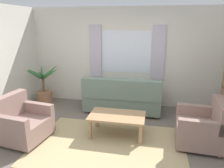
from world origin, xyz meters
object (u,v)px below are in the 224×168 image
(couch, at_px, (122,98))
(armchair_left, at_px, (22,123))
(potted_plant, at_px, (44,89))
(coffee_table, at_px, (117,118))
(armchair_right, at_px, (203,127))

(couch, bearing_deg, armchair_left, 45.04)
(armchair_left, bearing_deg, potted_plant, 23.82)
(couch, distance_m, coffee_table, 1.17)
(armchair_right, height_order, coffee_table, armchair_right)
(armchair_left, relative_size, potted_plant, 0.83)
(armchair_right, xyz_separation_m, coffee_table, (-1.60, 0.03, 0.03))
(couch, bearing_deg, potted_plant, -3.00)
(armchair_left, distance_m, armchair_right, 3.41)
(armchair_right, relative_size, coffee_table, 0.81)
(coffee_table, height_order, potted_plant, potted_plant)
(armchair_right, xyz_separation_m, potted_plant, (-3.89, 1.32, 0.07))
(couch, relative_size, armchair_left, 2.02)
(armchair_left, xyz_separation_m, coffee_table, (1.77, 0.52, 0.03))
(couch, distance_m, armchair_right, 2.07)
(armchair_right, bearing_deg, coffee_table, -87.58)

